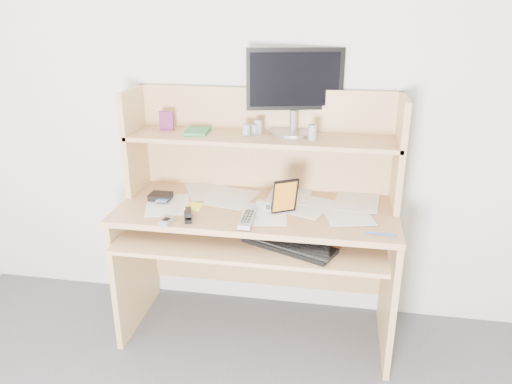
% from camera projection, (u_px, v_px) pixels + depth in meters
% --- Properties ---
extents(back_wall, '(3.60, 0.04, 2.50)m').
position_uv_depth(back_wall, '(267.00, 97.00, 2.63)').
color(back_wall, beige).
rests_on(back_wall, floor).
extents(desk, '(1.40, 0.70, 1.30)m').
position_uv_depth(desk, '(259.00, 211.00, 2.61)').
color(desk, tan).
rests_on(desk, floor).
extents(paper_clutter, '(1.32, 0.54, 0.01)m').
position_uv_depth(paper_clutter, '(257.00, 207.00, 2.52)').
color(paper_clutter, white).
rests_on(paper_clutter, desk).
extents(keyboard, '(0.46, 0.32, 0.03)m').
position_uv_depth(keyboard, '(289.00, 244.00, 2.32)').
color(keyboard, black).
rests_on(keyboard, desk).
extents(tv_remote, '(0.06, 0.21, 0.02)m').
position_uv_depth(tv_remote, '(247.00, 219.00, 2.34)').
color(tv_remote, '#9FA09B').
rests_on(tv_remote, paper_clutter).
extents(flip_phone, '(0.06, 0.09, 0.02)m').
position_uv_depth(flip_phone, '(167.00, 220.00, 2.33)').
color(flip_phone, '#AEADB0').
rests_on(flip_phone, paper_clutter).
extents(stapler, '(0.07, 0.13, 0.04)m').
position_uv_depth(stapler, '(188.00, 214.00, 2.37)').
color(stapler, black).
rests_on(stapler, paper_clutter).
extents(wallet, '(0.11, 0.09, 0.03)m').
position_uv_depth(wallet, '(161.00, 196.00, 2.60)').
color(wallet, black).
rests_on(wallet, paper_clutter).
extents(sticky_note_pad, '(0.08, 0.08, 0.01)m').
position_uv_depth(sticky_note_pad, '(194.00, 206.00, 2.52)').
color(sticky_note_pad, '#E8EB3D').
rests_on(sticky_note_pad, desk).
extents(digital_camera, '(0.08, 0.05, 0.05)m').
position_uv_depth(digital_camera, '(265.00, 205.00, 2.46)').
color(digital_camera, '#BCBCBE').
rests_on(digital_camera, paper_clutter).
extents(game_case, '(0.12, 0.07, 0.18)m').
position_uv_depth(game_case, '(285.00, 196.00, 2.40)').
color(game_case, black).
rests_on(game_case, paper_clutter).
extents(blue_pen, '(0.14, 0.02, 0.01)m').
position_uv_depth(blue_pen, '(381.00, 234.00, 2.21)').
color(blue_pen, '#174BB3').
rests_on(blue_pen, paper_clutter).
extents(card_box, '(0.07, 0.03, 0.10)m').
position_uv_depth(card_box, '(167.00, 121.00, 2.63)').
color(card_box, '#A92C16').
rests_on(card_box, desk).
extents(shelf_book, '(0.12, 0.17, 0.02)m').
position_uv_depth(shelf_book, '(197.00, 131.00, 2.59)').
color(shelf_book, '#388C52').
rests_on(shelf_book, desk).
extents(chip_stack_a, '(0.05, 0.05, 0.05)m').
position_uv_depth(chip_stack_a, '(254.00, 129.00, 2.55)').
color(chip_stack_a, black).
rests_on(chip_stack_a, desk).
extents(chip_stack_b, '(0.06, 0.06, 0.07)m').
position_uv_depth(chip_stack_b, '(258.00, 127.00, 2.56)').
color(chip_stack_b, white).
rests_on(chip_stack_b, desk).
extents(chip_stack_c, '(0.05, 0.05, 0.06)m').
position_uv_depth(chip_stack_c, '(246.00, 130.00, 2.53)').
color(chip_stack_c, black).
rests_on(chip_stack_c, desk).
extents(chip_stack_d, '(0.06, 0.06, 0.08)m').
position_uv_depth(chip_stack_d, '(312.00, 132.00, 2.45)').
color(chip_stack_d, white).
rests_on(chip_stack_d, desk).
extents(monitor, '(0.49, 0.25, 0.43)m').
position_uv_depth(monitor, '(295.00, 88.00, 2.53)').
color(monitor, '#9A9B9F').
rests_on(monitor, desk).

